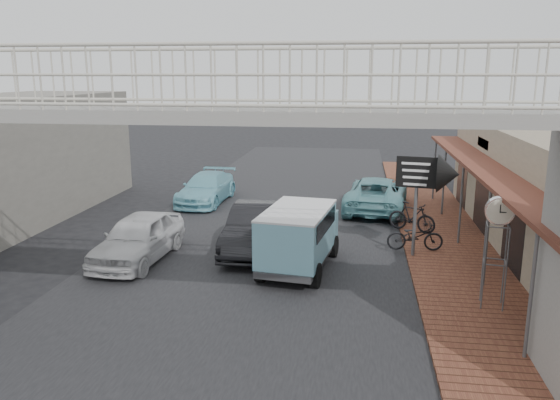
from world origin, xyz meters
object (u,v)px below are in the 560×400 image
(street_clock, at_px, (499,216))
(angkot_far, at_px, (206,188))
(angkot_curb, at_px, (377,194))
(motorcycle_far, at_px, (412,217))
(motorcycle_near, at_px, (415,236))
(dark_sedan, at_px, (256,228))
(arrow_sign, at_px, (445,175))
(angkot_van, at_px, (299,230))
(white_hatchback, at_px, (138,238))

(street_clock, bearing_deg, angkot_far, 143.94)
(angkot_curb, distance_m, motorcycle_far, 3.70)
(motorcycle_near, height_order, street_clock, street_clock)
(dark_sedan, height_order, arrow_sign, arrow_sign)
(angkot_far, relative_size, angkot_van, 1.11)
(motorcycle_far, xyz_separation_m, street_clock, (1.40, -6.63, 1.80))
(angkot_far, bearing_deg, dark_sedan, -59.17)
(angkot_van, height_order, street_clock, street_clock)
(dark_sedan, distance_m, motorcycle_near, 5.32)
(dark_sedan, xyz_separation_m, angkot_curb, (4.20, 6.24, -0.04))
(angkot_curb, xyz_separation_m, motorcycle_far, (1.20, -3.50, -0.09))
(white_hatchback, relative_size, angkot_far, 0.95)
(angkot_curb, xyz_separation_m, angkot_van, (-2.56, -7.90, 0.50))
(angkot_van, relative_size, motorcycle_far, 2.27)
(white_hatchback, bearing_deg, angkot_van, 2.07)
(angkot_curb, height_order, street_clock, street_clock)
(white_hatchback, distance_m, angkot_van, 5.20)
(motorcycle_far, bearing_deg, angkot_far, 96.00)
(dark_sedan, bearing_deg, motorcycle_far, 26.99)
(motorcycle_far, bearing_deg, motorcycle_near, -153.08)
(motorcycle_near, bearing_deg, arrow_sign, -139.69)
(white_hatchback, xyz_separation_m, angkot_far, (-0.07, 8.20, -0.08))
(street_clock, bearing_deg, angkot_van, 165.94)
(white_hatchback, height_order, arrow_sign, arrow_sign)
(angkot_curb, relative_size, angkot_van, 1.28)
(angkot_van, distance_m, street_clock, 5.76)
(angkot_far, xyz_separation_m, angkot_van, (5.24, -8.31, 0.56))
(angkot_van, bearing_deg, angkot_far, 129.95)
(angkot_far, bearing_deg, angkot_van, -55.37)
(dark_sedan, distance_m, angkot_curb, 7.53)
(angkot_far, height_order, motorcycle_near, angkot_far)
(angkot_curb, distance_m, motorcycle_near, 5.89)
(motorcycle_near, bearing_deg, angkot_far, 51.68)
(street_clock, height_order, arrow_sign, arrow_sign)
(white_hatchback, xyz_separation_m, angkot_curb, (7.74, 7.79, -0.01))
(angkot_curb, relative_size, motorcycle_far, 2.90)
(motorcycle_far, bearing_deg, arrow_sign, -139.25)
(motorcycle_near, relative_size, motorcycle_far, 1.00)
(motorcycle_near, height_order, arrow_sign, arrow_sign)
(angkot_far, xyz_separation_m, arrow_sign, (9.61, -6.93, 2.13))
(motorcycle_near, height_order, motorcycle_far, motorcycle_far)
(dark_sedan, distance_m, angkot_van, 2.37)
(street_clock, xyz_separation_m, arrow_sign, (-0.80, 3.61, 0.35))
(white_hatchback, relative_size, angkot_curb, 0.83)
(dark_sedan, bearing_deg, street_clock, -29.70)
(arrow_sign, bearing_deg, motorcycle_near, 144.20)
(white_hatchback, height_order, angkot_far, white_hatchback)
(arrow_sign, bearing_deg, angkot_curb, 115.85)
(arrow_sign, bearing_deg, white_hatchback, -162.01)
(angkot_curb, xyz_separation_m, arrow_sign, (1.80, -6.51, 2.06))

